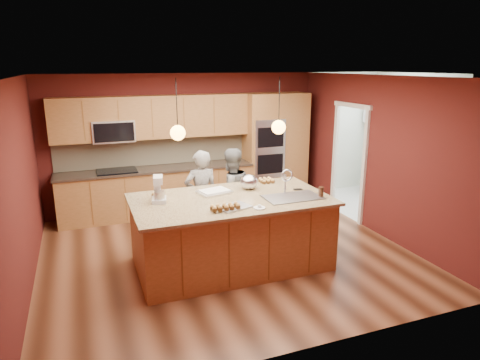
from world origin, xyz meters
name	(u,v)px	position (x,y,z in m)	size (l,w,h in m)	color
floor	(226,253)	(0.00, 0.00, 0.00)	(5.50, 5.50, 0.00)	#452414
ceiling	(225,76)	(0.00, 0.00, 2.70)	(5.50, 5.50, 0.00)	white
wall_back	(186,142)	(0.00, 2.50, 1.35)	(5.50, 5.50, 0.00)	#4D1714
wall_front	(310,228)	(0.00, -2.50, 1.35)	(5.50, 5.50, 0.00)	#4D1714
wall_left	(20,188)	(-2.75, 0.00, 1.35)	(5.00, 5.00, 0.00)	#4D1714
wall_right	(378,156)	(2.75, 0.00, 1.35)	(5.00, 5.00, 0.00)	#4D1714
cabinet_run	(155,165)	(-0.68, 2.25, 0.98)	(3.74, 0.64, 2.30)	#8F5D2D
oven_column	(275,148)	(1.85, 2.19, 1.15)	(1.30, 0.62, 2.30)	#8F5D2D
doorway_trim	(349,164)	(2.73, 0.80, 1.05)	(0.08, 1.11, 2.20)	silver
laundry_room	(407,110)	(4.35, 1.20, 1.95)	(2.60, 2.70, 2.70)	beige
pendant_left	(178,133)	(-0.78, -0.38, 2.00)	(0.20, 0.20, 0.80)	black
pendant_right	(279,127)	(0.67, -0.38, 2.00)	(0.20, 0.20, 0.80)	black
island	(232,231)	(-0.04, -0.38, 0.52)	(2.79, 1.56, 1.41)	#8F5D2D
person_left	(201,196)	(-0.21, 0.65, 0.77)	(0.56, 0.37, 1.54)	black
person_right	(231,193)	(0.31, 0.65, 0.77)	(0.74, 0.58, 1.53)	slate
stand_mixer	(159,191)	(-1.04, -0.18, 1.18)	(0.24, 0.29, 0.36)	white
sheet_cake	(214,192)	(-0.20, -0.06, 1.05)	(0.53, 0.44, 0.05)	white
cooling_rack	(233,207)	(-0.16, -0.79, 1.04)	(0.43, 0.31, 0.02)	#BABBC1
mixing_bowl	(249,182)	(0.36, -0.04, 1.14)	(0.28, 0.28, 0.24)	silver
plate	(259,208)	(0.15, -0.94, 1.03)	(0.16, 0.16, 0.01)	white
tumbler	(321,192)	(1.17, -0.78, 1.10)	(0.08, 0.08, 0.15)	#321B10
phone	(298,189)	(1.04, -0.34, 1.03)	(0.13, 0.07, 0.01)	black
cupcakes_left	(157,195)	(-1.03, 0.06, 1.06)	(0.14, 0.14, 0.06)	tan
cupcakes_rack	(225,207)	(-0.30, -0.87, 1.08)	(0.41, 0.16, 0.07)	tan
cupcakes_right	(266,180)	(0.76, 0.20, 1.06)	(0.23, 0.23, 0.07)	tan
washer	(407,186)	(4.21, 0.81, 0.45)	(0.56, 0.58, 0.91)	white
dryer	(384,174)	(4.17, 1.51, 0.55)	(0.68, 0.71, 1.10)	white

